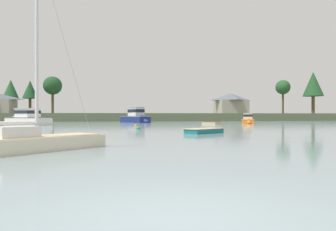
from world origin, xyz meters
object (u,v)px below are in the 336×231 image
at_px(dinghy_sand, 211,123).
at_px(dinghy_teal, 204,132).
at_px(sailboat_cream, 23,147).
at_px(mooring_buoy_green, 138,128).
at_px(cruiser_white, 25,121).
at_px(cruiser_navy, 137,119).
at_px(mooring_buoy_orange, 136,125).
at_px(cruiser_orange, 248,121).

bearing_deg(dinghy_sand, dinghy_teal, -108.71).
height_order(dinghy_teal, sailboat_cream, sailboat_cream).
height_order(dinghy_sand, mooring_buoy_green, dinghy_sand).
height_order(sailboat_cream, dinghy_sand, sailboat_cream).
distance_m(cruiser_white, dinghy_teal, 36.69).
distance_m(cruiser_navy, mooring_buoy_green, 33.98).
xyz_separation_m(cruiser_white, mooring_buoy_green, (17.54, -19.26, -0.57)).
height_order(cruiser_navy, mooring_buoy_green, cruiser_navy).
xyz_separation_m(mooring_buoy_green, mooring_buoy_orange, (0.41, 11.20, -0.00)).
bearing_deg(cruiser_navy, sailboat_cream, -98.88).
distance_m(sailboat_cream, mooring_buoy_orange, 33.96).
bearing_deg(cruiser_white, dinghy_sand, -3.31).
distance_m(dinghy_sand, mooring_buoy_green, 22.52).
xyz_separation_m(cruiser_orange, mooring_buoy_green, (-22.86, -21.13, -0.38)).
relative_size(cruiser_white, dinghy_teal, 2.28).
bearing_deg(sailboat_cream, dinghy_sand, 62.17).
distance_m(cruiser_navy, dinghy_sand, 20.45).
xyz_separation_m(sailboat_cream, mooring_buoy_green, (6.57, 22.04, -0.13)).
relative_size(cruiser_white, cruiser_navy, 0.86).
relative_size(dinghy_teal, mooring_buoy_orange, 8.30).
bearing_deg(mooring_buoy_green, dinghy_sand, 50.70).
bearing_deg(dinghy_teal, dinghy_sand, 71.29).
relative_size(dinghy_sand, mooring_buoy_orange, 8.16).
relative_size(dinghy_teal, dinghy_sand, 1.02).
bearing_deg(sailboat_cream, cruiser_white, 104.88).
xyz_separation_m(dinghy_teal, cruiser_orange, (17.75, 30.72, 0.31)).
relative_size(cruiser_navy, dinghy_sand, 2.69).
xyz_separation_m(cruiser_navy, dinghy_teal, (2.95, -43.50, -0.71)).
height_order(cruiser_white, dinghy_teal, cruiser_white).
relative_size(dinghy_teal, sailboat_cream, 0.42).
bearing_deg(cruiser_white, cruiser_orange, 2.65).
distance_m(cruiser_white, mooring_buoy_orange, 19.69).
bearing_deg(cruiser_white, dinghy_teal, -51.86).
bearing_deg(mooring_buoy_green, cruiser_orange, 42.75).
height_order(cruiser_orange, mooring_buoy_orange, cruiser_orange).
relative_size(cruiser_navy, mooring_buoy_green, 20.91).
distance_m(cruiser_white, mooring_buoy_green, 26.06).
bearing_deg(mooring_buoy_orange, sailboat_cream, -101.87).
bearing_deg(mooring_buoy_orange, cruiser_navy, 85.59).
distance_m(dinghy_teal, dinghy_sand, 28.52).
bearing_deg(sailboat_cream, mooring_buoy_orange, 78.13).
bearing_deg(mooring_buoy_green, sailboat_cream, -106.60).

